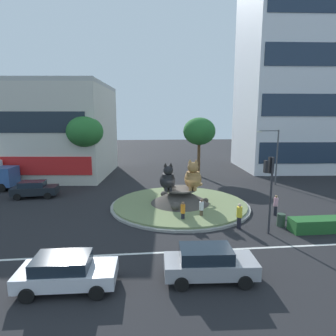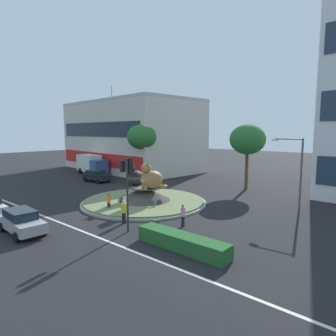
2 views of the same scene
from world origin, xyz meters
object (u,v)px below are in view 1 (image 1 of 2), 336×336
pedestrian_yellow_shirt (239,215)px  traffic_light_mast (270,178)px  streetlight_arm (274,152)px  litter_bin (281,220)px  pedestrian_orange_shirt (183,212)px  cat_statue_black (168,179)px  cat_statue_tabby (193,178)px  parked_car_right (66,271)px  office_tower (301,64)px  shophouse_block (15,130)px  second_tree_near_tower (85,133)px  broadleaf_tree_behind_island (199,132)px  pedestrian_pink_shirt (276,205)px  hatchback_near_shophouse (34,189)px  pedestrian_white_shirt (201,209)px  sedan_on_far_lane (209,263)px

pedestrian_yellow_shirt → traffic_light_mast: bearing=-73.6°
streetlight_arm → litter_bin: 13.80m
streetlight_arm → litter_bin: bearing=61.5°
pedestrian_orange_shirt → litter_bin: bearing=128.5°
streetlight_arm → litter_bin: (-5.35, -12.28, -3.33)m
cat_statue_black → cat_statue_tabby: 2.19m
cat_statue_tabby → pedestrian_yellow_shirt: 5.93m
cat_statue_black → parked_car_right: bearing=-28.4°
cat_statue_tabby → office_tower: bearing=144.2°
shophouse_block → office_tower: (40.31, 1.09, 9.43)m
cat_statue_black → traffic_light_mast: (6.02, -6.19, 1.27)m
pedestrian_yellow_shirt → litter_bin: bearing=-39.6°
second_tree_near_tower → litter_bin: bearing=-41.7°
office_tower → parked_car_right: (-27.06, -28.92, -14.65)m
traffic_light_mast → broadleaf_tree_behind_island: size_ratio=0.66×
office_tower → pedestrian_yellow_shirt: size_ratio=17.25×
second_tree_near_tower → parked_car_right: size_ratio=1.80×
cat_statue_tabby → streetlight_arm: bearing=135.4°
shophouse_block → second_tree_near_tower: 12.95m
parked_car_right → pedestrian_pink_shirt: bearing=32.5°
shophouse_block → second_tree_near_tower: shophouse_block is taller
cat_statue_tabby → office_tower: office_tower is taller
parked_car_right → pedestrian_orange_shirt: bearing=50.9°
cat_statue_tabby → broadleaf_tree_behind_island: size_ratio=0.34×
pedestrian_orange_shirt → hatchback_near_shophouse: bearing=-72.1°
cat_statue_tabby → pedestrian_white_shirt: cat_statue_tabby is taller
second_tree_near_tower → hatchback_near_shophouse: bearing=-131.5°
cat_statue_black → pedestrian_yellow_shirt: cat_statue_black is taller
office_tower → pedestrian_orange_shirt: 33.17m
broadleaf_tree_behind_island → sedan_on_far_lane: 25.10m
pedestrian_orange_shirt → hatchback_near_shophouse: pedestrian_orange_shirt is taller
pedestrian_orange_shirt → hatchback_near_shophouse: size_ratio=0.38×
pedestrian_pink_shirt → sedan_on_far_lane: pedestrian_pink_shirt is taller
cat_statue_tabby → second_tree_near_tower: bearing=-119.2°
pedestrian_pink_shirt → pedestrian_orange_shirt: size_ratio=1.03×
shophouse_block → office_tower: bearing=7.2°
broadleaf_tree_behind_island → pedestrian_yellow_shirt: bearing=-93.1°
broadleaf_tree_behind_island → sedan_on_far_lane: broadleaf_tree_behind_island is taller
office_tower → sedan_on_far_lane: 38.33m
cat_statue_black → pedestrian_white_shirt: size_ratio=1.55×
broadleaf_tree_behind_island → second_tree_near_tower: (-13.79, -3.87, 0.09)m
streetlight_arm → hatchback_near_shophouse: streetlight_arm is taller
cat_statue_black → sedan_on_far_lane: 11.32m
broadleaf_tree_behind_island → cat_statue_black: bearing=-112.7°
broadleaf_tree_behind_island → hatchback_near_shophouse: broadleaf_tree_behind_island is taller
shophouse_block → sedan_on_far_lane: 34.47m
pedestrian_pink_shirt → hatchback_near_shophouse: 22.02m
streetlight_arm → pedestrian_yellow_shirt: 15.29m
broadleaf_tree_behind_island → streetlight_arm: 9.71m
pedestrian_white_shirt → pedestrian_yellow_shirt: size_ratio=0.88×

